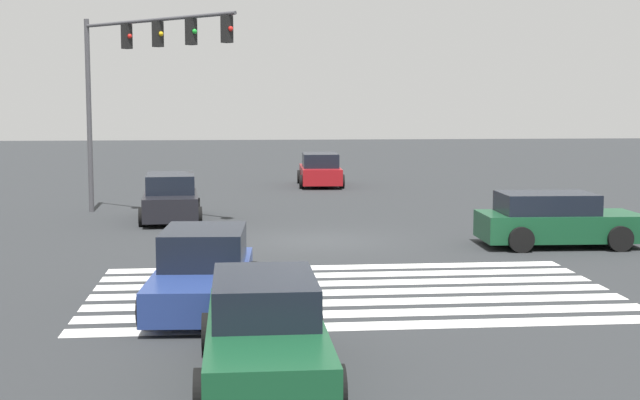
{
  "coord_description": "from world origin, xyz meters",
  "views": [
    {
      "loc": [
        -2.49,
        -25.31,
        3.96
      ],
      "look_at": [
        0.0,
        0.0,
        1.18
      ],
      "focal_mm": 50.0,
      "sensor_mm": 36.0,
      "label": 1
    }
  ],
  "objects_px": {
    "car_3": "(203,272)",
    "car_2": "(265,333)",
    "car_0": "(170,198)",
    "traffic_signal_mast": "(138,63)",
    "car_4": "(320,170)",
    "car_1": "(555,220)"
  },
  "relations": [
    {
      "from": "car_0",
      "to": "car_1",
      "type": "distance_m",
      "value": 12.82
    },
    {
      "from": "car_0",
      "to": "traffic_signal_mast",
      "type": "bearing_deg",
      "value": -126.5
    },
    {
      "from": "car_1",
      "to": "car_3",
      "type": "relative_size",
      "value": 0.9
    },
    {
      "from": "traffic_signal_mast",
      "to": "car_4",
      "type": "distance_m",
      "value": 14.26
    },
    {
      "from": "car_4",
      "to": "car_2",
      "type": "bearing_deg",
      "value": 175.11
    },
    {
      "from": "car_1",
      "to": "car_2",
      "type": "height_order",
      "value": "car_1"
    },
    {
      "from": "traffic_signal_mast",
      "to": "car_3",
      "type": "bearing_deg",
      "value": -34.36
    },
    {
      "from": "car_0",
      "to": "car_2",
      "type": "bearing_deg",
      "value": 4.58
    },
    {
      "from": "traffic_signal_mast",
      "to": "car_3",
      "type": "height_order",
      "value": "traffic_signal_mast"
    },
    {
      "from": "car_0",
      "to": "car_2",
      "type": "relative_size",
      "value": 0.93
    },
    {
      "from": "car_1",
      "to": "car_4",
      "type": "distance_m",
      "value": 19.22
    },
    {
      "from": "car_1",
      "to": "car_2",
      "type": "bearing_deg",
      "value": -124.91
    },
    {
      "from": "car_3",
      "to": "car_4",
      "type": "bearing_deg",
      "value": 172.85
    },
    {
      "from": "car_4",
      "to": "traffic_signal_mast",
      "type": "bearing_deg",
      "value": 149.34
    },
    {
      "from": "car_0",
      "to": "car_3",
      "type": "xyz_separation_m",
      "value": [
        1.51,
        -13.02,
        -0.07
      ]
    },
    {
      "from": "car_3",
      "to": "car_2",
      "type": "bearing_deg",
      "value": 15.85
    },
    {
      "from": "traffic_signal_mast",
      "to": "car_2",
      "type": "height_order",
      "value": "traffic_signal_mast"
    },
    {
      "from": "traffic_signal_mast",
      "to": "car_0",
      "type": "distance_m",
      "value": 4.72
    },
    {
      "from": "car_1",
      "to": "car_4",
      "type": "bearing_deg",
      "value": 106.33
    },
    {
      "from": "traffic_signal_mast",
      "to": "car_1",
      "type": "xyz_separation_m",
      "value": [
        12.06,
        -7.28,
        -4.57
      ]
    },
    {
      "from": "car_1",
      "to": "car_3",
      "type": "distance_m",
      "value": 11.46
    },
    {
      "from": "car_2",
      "to": "car_4",
      "type": "relative_size",
      "value": 1.05
    }
  ]
}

